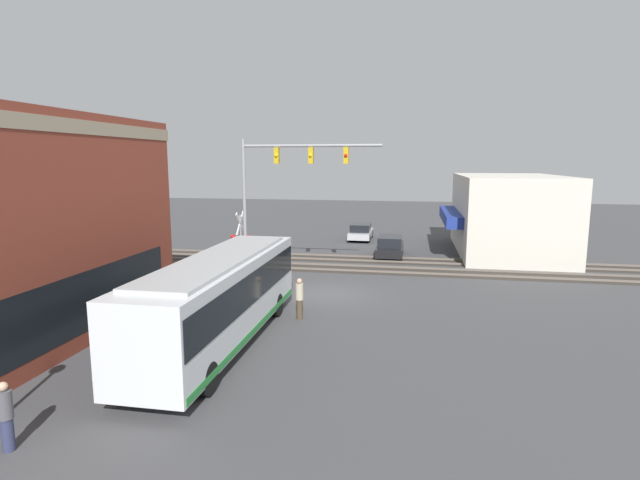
{
  "coord_description": "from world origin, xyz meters",
  "views": [
    {
      "loc": [
        -24.47,
        -4.02,
        6.76
      ],
      "look_at": [
        3.46,
        1.12,
        2.22
      ],
      "focal_mm": 28.0,
      "sensor_mm": 36.0,
      "label": 1
    }
  ],
  "objects_px": {
    "pedestrian_by_lamp": "(6,416)",
    "pedestrian_near_bus": "(299,298)",
    "city_bus": "(220,296)",
    "crossing_signal": "(241,237)",
    "parked_car_silver": "(361,232)",
    "parked_car_black": "(390,247)"
  },
  "relations": [
    {
      "from": "pedestrian_by_lamp",
      "to": "pedestrian_near_bus",
      "type": "bearing_deg",
      "value": -22.68
    },
    {
      "from": "parked_car_black",
      "to": "pedestrian_near_bus",
      "type": "relative_size",
      "value": 2.65
    },
    {
      "from": "city_bus",
      "to": "pedestrian_near_bus",
      "type": "distance_m",
      "value": 4.15
    },
    {
      "from": "parked_car_black",
      "to": "city_bus",
      "type": "bearing_deg",
      "value": 163.58
    },
    {
      "from": "pedestrian_near_bus",
      "to": "pedestrian_by_lamp",
      "type": "bearing_deg",
      "value": 157.32
    },
    {
      "from": "pedestrian_by_lamp",
      "to": "pedestrian_near_bus",
      "type": "distance_m",
      "value": 11.8
    },
    {
      "from": "parked_car_silver",
      "to": "city_bus",
      "type": "bearing_deg",
      "value": 174.18
    },
    {
      "from": "city_bus",
      "to": "parked_car_black",
      "type": "relative_size",
      "value": 2.44
    },
    {
      "from": "city_bus",
      "to": "parked_car_black",
      "type": "distance_m",
      "value": 19.13
    },
    {
      "from": "parked_car_silver",
      "to": "pedestrian_by_lamp",
      "type": "relative_size",
      "value": 2.6
    },
    {
      "from": "city_bus",
      "to": "parked_car_silver",
      "type": "height_order",
      "value": "city_bus"
    },
    {
      "from": "parked_car_silver",
      "to": "pedestrian_by_lamp",
      "type": "xyz_separation_m",
      "value": [
        -33.01,
        4.95,
        0.22
      ]
    },
    {
      "from": "city_bus",
      "to": "crossing_signal",
      "type": "height_order",
      "value": "crossing_signal"
    },
    {
      "from": "parked_car_black",
      "to": "crossing_signal",
      "type": "bearing_deg",
      "value": 131.44
    },
    {
      "from": "parked_car_black",
      "to": "pedestrian_near_bus",
      "type": "distance_m",
      "value": 15.26
    },
    {
      "from": "parked_car_silver",
      "to": "crossing_signal",
      "type": "bearing_deg",
      "value": 158.95
    },
    {
      "from": "crossing_signal",
      "to": "parked_car_silver",
      "type": "height_order",
      "value": "crossing_signal"
    },
    {
      "from": "city_bus",
      "to": "parked_car_silver",
      "type": "bearing_deg",
      "value": -5.82
    },
    {
      "from": "crossing_signal",
      "to": "pedestrian_near_bus",
      "type": "height_order",
      "value": "crossing_signal"
    },
    {
      "from": "city_bus",
      "to": "pedestrian_near_bus",
      "type": "bearing_deg",
      "value": -32.98
    },
    {
      "from": "city_bus",
      "to": "pedestrian_by_lamp",
      "type": "relative_size",
      "value": 6.77
    },
    {
      "from": "crossing_signal",
      "to": "pedestrian_by_lamp",
      "type": "height_order",
      "value": "crossing_signal"
    }
  ]
}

